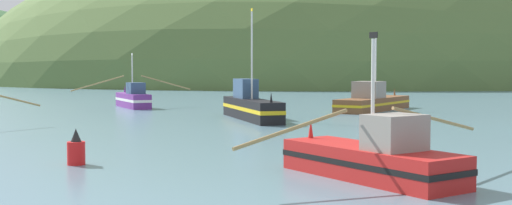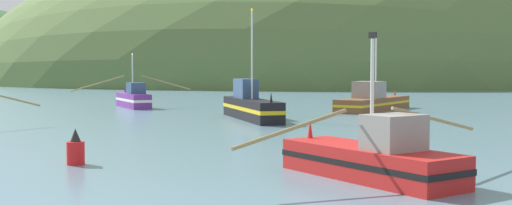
# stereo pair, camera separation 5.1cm
# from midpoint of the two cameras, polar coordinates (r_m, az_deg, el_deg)

# --- Properties ---
(hill_mid_left) EXTENTS (182.97, 146.38, 73.88)m
(hill_mid_left) POSITION_cam_midpoint_polar(r_m,az_deg,el_deg) (172.22, 5.26, 1.92)
(hill_mid_left) COLOR #516B38
(hill_mid_left) RESTS_ON ground
(fishing_boat_black) EXTENTS (5.18, 10.37, 7.90)m
(fishing_boat_black) POSITION_cam_midpoint_polar(r_m,az_deg,el_deg) (44.70, -0.47, -0.32)
(fishing_boat_black) COLOR black
(fishing_boat_black) RESTS_ON ground
(fishing_boat_purple) EXTENTS (9.89, 6.79, 5.06)m
(fishing_boat_purple) POSITION_cam_midpoint_polar(r_m,az_deg,el_deg) (58.91, -11.13, 0.35)
(fishing_boat_purple) COLOR #6B2D84
(fishing_boat_purple) RESTS_ON ground
(fishing_boat_brown) EXTENTS (7.67, 11.01, 6.84)m
(fishing_boat_brown) POSITION_cam_midpoint_polar(r_m,az_deg,el_deg) (54.88, 10.70, 0.10)
(fishing_boat_brown) COLOR brown
(fishing_boat_brown) RESTS_ON ground
(fishing_boat_red) EXTENTS (8.50, 6.71, 4.84)m
(fishing_boat_red) POSITION_cam_midpoint_polar(r_m,az_deg,el_deg) (20.87, 10.65, -5.04)
(fishing_boat_red) COLOR red
(fishing_boat_red) RESTS_ON ground
(channel_buoy) EXTENTS (0.67, 0.67, 1.38)m
(channel_buoy) POSITION_cam_midpoint_polar(r_m,az_deg,el_deg) (24.58, -16.15, -4.21)
(channel_buoy) COLOR red
(channel_buoy) RESTS_ON ground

